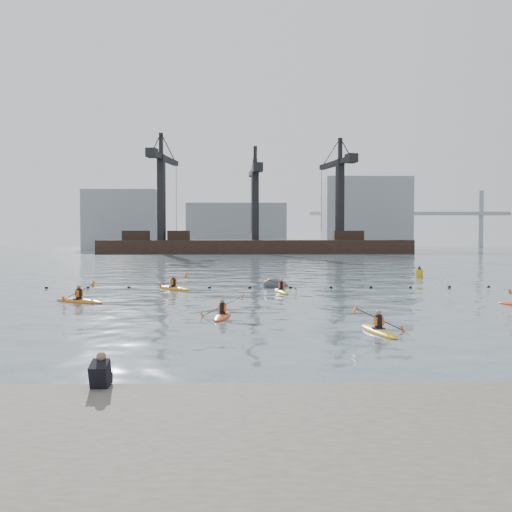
% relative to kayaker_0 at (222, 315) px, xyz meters
% --- Properties ---
extents(ground, '(400.00, 400.00, 0.00)m').
position_rel_kayaker_0_xyz_m(ground, '(3.42, -7.89, -0.09)').
color(ground, '#374750').
rests_on(ground, ground).
extents(quay, '(18.00, 7.12, 1.77)m').
position_rel_kayaker_0_xyz_m(quay, '(3.41, -16.88, -0.09)').
color(quay, '#4C443D').
rests_on(quay, ground).
extents(float_line, '(33.24, 0.73, 0.24)m').
position_rel_kayaker_0_xyz_m(float_line, '(2.92, 14.65, -0.06)').
color(float_line, black).
rests_on(float_line, ground).
extents(barge_pier, '(72.00, 19.30, 29.50)m').
position_rel_kayaker_0_xyz_m(barge_pier, '(3.20, 102.11, 1.80)').
color(barge_pier, black).
rests_on(barge_pier, ground).
extents(skyline, '(141.00, 28.00, 22.00)m').
position_rel_kayaker_0_xyz_m(skyline, '(5.65, 142.39, 9.15)').
color(skyline, gray).
rests_on(skyline, ground).
extents(kayaker_0, '(2.14, 3.12, 1.24)m').
position_rel_kayaker_0_xyz_m(kayaker_0, '(0.00, 0.00, 0.00)').
color(kayaker_0, '#DF4C15').
rests_on(kayaker_0, ground).
extents(kayaker_1, '(2.18, 3.21, 1.24)m').
position_rel_kayaker_0_xyz_m(kayaker_1, '(6.36, -4.27, 0.00)').
color(kayaker_1, gold).
rests_on(kayaker_1, ground).
extents(kayaker_2, '(3.50, 2.35, 1.27)m').
position_rel_kayaker_0_xyz_m(kayaker_2, '(-8.57, 6.04, 0.02)').
color(kayaker_2, '#C96812').
rests_on(kayaker_2, ground).
extents(kayaker_3, '(2.21, 3.30, 1.18)m').
position_rel_kayaker_0_xyz_m(kayaker_3, '(3.55, 11.54, 0.01)').
color(kayaker_3, gold).
rests_on(kayaker_3, ground).
extents(kayaker_5, '(3.01, 3.08, 1.20)m').
position_rel_kayaker_0_xyz_m(kayaker_5, '(-4.13, 13.77, 0.02)').
color(kayaker_5, orange).
rests_on(kayaker_5, ground).
extents(mooring_buoy, '(2.96, 2.98, 1.75)m').
position_rel_kayaker_0_xyz_m(mooring_buoy, '(3.44, 15.88, -0.09)').
color(mooring_buoy, '#434548').
rests_on(mooring_buoy, ground).
extents(nav_buoy, '(0.70, 0.70, 1.27)m').
position_rel_kayaker_0_xyz_m(nav_buoy, '(17.42, 24.94, 0.29)').
color(nav_buoy, '#C68D13').
rests_on(nav_buoy, ground).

